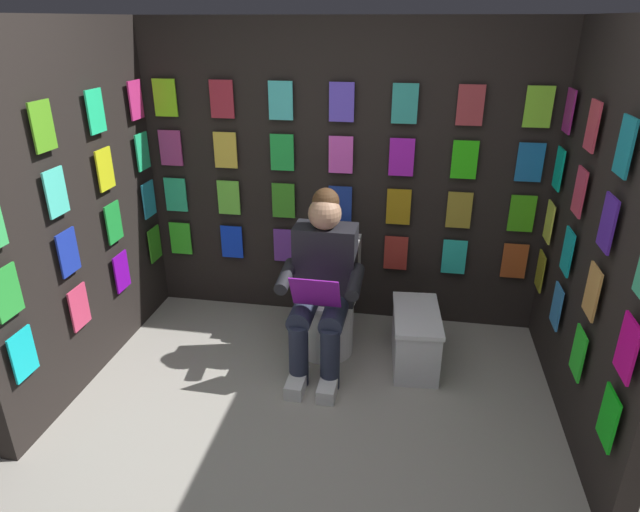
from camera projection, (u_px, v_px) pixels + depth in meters
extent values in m
plane|color=#9E998E|center=(285.00, 500.00, 2.64)|extent=(30.00, 30.00, 0.00)
cube|color=black|center=(342.00, 178.00, 3.94)|extent=(3.00, 0.10, 2.17)
cube|color=green|center=(181.00, 238.00, 4.28)|extent=(0.17, 0.01, 0.26)
cube|color=#0D37EA|center=(232.00, 242.00, 4.21)|extent=(0.17, 0.01, 0.26)
cube|color=#642D96|center=(285.00, 245.00, 4.15)|extent=(0.17, 0.01, 0.26)
cube|color=#1C89C8|center=(339.00, 249.00, 4.08)|extent=(0.17, 0.01, 0.26)
cube|color=#AA2C24|center=(396.00, 253.00, 4.01)|extent=(0.17, 0.01, 0.26)
cube|color=#25CFBD|center=(454.00, 257.00, 3.95)|extent=(0.17, 0.01, 0.26)
cube|color=#B64D1F|center=(514.00, 261.00, 3.88)|extent=(0.17, 0.01, 0.26)
cube|color=#2CC282|center=(176.00, 195.00, 4.13)|extent=(0.17, 0.01, 0.26)
cube|color=#6CD63C|center=(229.00, 198.00, 4.07)|extent=(0.17, 0.01, 0.26)
cube|color=#35901E|center=(283.00, 201.00, 4.00)|extent=(0.17, 0.01, 0.26)
cube|color=#1C379A|center=(340.00, 204.00, 3.93)|extent=(0.17, 0.01, 0.26)
cube|color=#AF8210|center=(399.00, 207.00, 3.87)|extent=(0.17, 0.01, 0.26)
cube|color=#A28A27|center=(459.00, 210.00, 3.80)|extent=(0.17, 0.01, 0.26)
cube|color=#41AF15|center=(522.00, 214.00, 3.73)|extent=(0.17, 0.01, 0.26)
cube|color=#AB367E|center=(171.00, 148.00, 3.99)|extent=(0.17, 0.01, 0.26)
cube|color=yellow|center=(225.00, 150.00, 3.92)|extent=(0.17, 0.01, 0.26)
cube|color=green|center=(282.00, 152.00, 3.86)|extent=(0.17, 0.01, 0.26)
cube|color=#ED51D4|center=(341.00, 155.00, 3.79)|extent=(0.17, 0.01, 0.26)
cube|color=#B61BCD|center=(402.00, 157.00, 3.72)|extent=(0.17, 0.01, 0.26)
cube|color=#2ADB10|center=(465.00, 160.00, 3.66)|extent=(0.17, 0.01, 0.26)
cube|color=#1A6BB4|center=(530.00, 162.00, 3.59)|extent=(0.17, 0.01, 0.26)
cube|color=#85EB1B|center=(165.00, 98.00, 3.85)|extent=(0.17, 0.01, 0.26)
cube|color=#AF2739|center=(222.00, 99.00, 3.78)|extent=(0.17, 0.01, 0.26)
cube|color=#4AD6D4|center=(281.00, 101.00, 3.71)|extent=(0.17, 0.01, 0.26)
cube|color=#624AE7|center=(342.00, 102.00, 3.65)|extent=(0.17, 0.01, 0.26)
cube|color=teal|center=(405.00, 104.00, 3.58)|extent=(0.17, 0.01, 0.26)
cube|color=#A8363D|center=(471.00, 105.00, 3.51)|extent=(0.17, 0.01, 0.26)
cube|color=#87E82F|center=(539.00, 107.00, 3.45)|extent=(0.17, 0.01, 0.26)
cube|color=black|center=(603.00, 242.00, 2.81)|extent=(0.10, 1.88, 2.17)
cube|color=#989B22|center=(540.00, 271.00, 3.73)|extent=(0.01, 0.17, 0.26)
cube|color=#3991DF|center=(557.00, 306.00, 3.27)|extent=(0.01, 0.17, 0.26)
cube|color=#25DD2A|center=(578.00, 353.00, 2.81)|extent=(0.01, 0.17, 0.26)
cube|color=#0EBA16|center=(608.00, 418.00, 2.35)|extent=(0.01, 0.17, 0.26)
cube|color=#E7EE4D|center=(549.00, 222.00, 3.58)|extent=(0.01, 0.17, 0.26)
cube|color=#11B6BC|center=(567.00, 252.00, 3.12)|extent=(0.01, 0.17, 0.26)
cube|color=#DD9C4D|center=(592.00, 292.00, 2.67)|extent=(0.01, 0.17, 0.26)
cube|color=#D70B85|center=(627.00, 348.00, 2.21)|extent=(0.01, 0.17, 0.26)
cube|color=#0CC69E|center=(559.00, 169.00, 3.44)|extent=(0.01, 0.17, 0.26)
cube|color=#DD3B5B|center=(579.00, 192.00, 2.98)|extent=(0.01, 0.17, 0.26)
cube|color=#4F24AE|center=(608.00, 223.00, 2.52)|extent=(0.01, 0.17, 0.26)
cube|color=#9E207B|center=(569.00, 111.00, 3.29)|extent=(0.01, 0.17, 0.26)
cube|color=#D83C52|center=(593.00, 126.00, 2.84)|extent=(0.01, 0.17, 0.26)
cube|color=teal|center=(625.00, 146.00, 2.38)|extent=(0.01, 0.17, 0.26)
cube|color=black|center=(75.00, 209.00, 3.29)|extent=(0.10, 1.88, 2.17)
cube|color=#13D0D7|center=(23.00, 354.00, 2.80)|extent=(0.01, 0.17, 0.26)
cube|color=#DE3D64|center=(79.00, 307.00, 3.26)|extent=(0.01, 0.17, 0.26)
cube|color=#780CB0|center=(122.00, 272.00, 3.71)|extent=(0.01, 0.17, 0.26)
cube|color=#348F1E|center=(155.00, 244.00, 4.17)|extent=(0.01, 0.17, 0.26)
cube|color=green|center=(7.00, 293.00, 2.66)|extent=(0.01, 0.17, 0.26)
cube|color=#1D34B1|center=(68.00, 252.00, 3.11)|extent=(0.01, 0.17, 0.26)
cube|color=green|center=(114.00, 223.00, 3.57)|extent=(0.01, 0.17, 0.26)
cube|color=teal|center=(149.00, 199.00, 4.03)|extent=(0.01, 0.17, 0.26)
cube|color=#4FE8D1|center=(56.00, 192.00, 2.97)|extent=(0.01, 0.17, 0.26)
cube|color=yellow|center=(105.00, 169.00, 3.43)|extent=(0.01, 0.17, 0.26)
cube|color=#22CC7B|center=(142.00, 152.00, 3.88)|extent=(0.01, 0.17, 0.26)
cube|color=#58AA22|center=(43.00, 126.00, 2.83)|extent=(0.01, 0.17, 0.26)
cube|color=#23E88F|center=(96.00, 111.00, 3.28)|extent=(0.01, 0.17, 0.26)
cube|color=#D62B7D|center=(136.00, 100.00, 3.74)|extent=(0.01, 0.17, 0.26)
cylinder|color=white|center=(326.00, 325.00, 3.75)|extent=(0.38, 0.38, 0.40)
cylinder|color=white|center=(326.00, 298.00, 3.67)|extent=(0.41, 0.41, 0.02)
cube|color=white|center=(333.00, 260.00, 3.84)|extent=(0.38, 0.19, 0.36)
cylinder|color=white|center=(330.00, 265.00, 3.75)|extent=(0.39, 0.07, 0.39)
cube|color=black|center=(325.00, 263.00, 3.53)|extent=(0.40, 0.23, 0.52)
sphere|color=tan|center=(325.00, 213.00, 3.36)|extent=(0.21, 0.21, 0.21)
sphere|color=#472D19|center=(326.00, 202.00, 3.36)|extent=(0.17, 0.17, 0.17)
cylinder|color=#23283D|center=(335.00, 313.00, 3.43)|extent=(0.16, 0.40, 0.15)
cylinder|color=#23283D|center=(304.00, 310.00, 3.47)|extent=(0.16, 0.40, 0.15)
cylinder|color=#23283D|center=(330.00, 359.00, 3.36)|extent=(0.12, 0.12, 0.42)
cylinder|color=#23283D|center=(299.00, 355.00, 3.40)|extent=(0.12, 0.12, 0.42)
cube|color=white|center=(328.00, 387.00, 3.38)|extent=(0.11, 0.26, 0.09)
cube|color=white|center=(297.00, 383.00, 3.41)|extent=(0.11, 0.26, 0.09)
cylinder|color=black|center=(355.00, 282.00, 3.34)|extent=(0.09, 0.31, 0.13)
cylinder|color=black|center=(286.00, 276.00, 3.42)|extent=(0.09, 0.31, 0.13)
cube|color=purple|center=(315.00, 293.00, 3.24)|extent=(0.30, 0.13, 0.23)
cube|color=silver|center=(415.00, 340.00, 3.62)|extent=(0.32, 0.58, 0.36)
cube|color=white|center=(417.00, 315.00, 3.54)|extent=(0.34, 0.60, 0.03)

